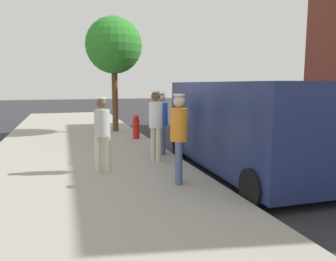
% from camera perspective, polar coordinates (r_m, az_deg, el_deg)
% --- Properties ---
extents(ground_plane, '(80.00, 80.00, 0.00)m').
position_cam_1_polar(ground_plane, '(8.61, 9.90, -6.17)').
color(ground_plane, '#2D2D33').
extents(sidewalk_slab, '(5.00, 32.00, 0.15)m').
position_cam_1_polar(sidewalk_slab, '(7.66, -14.19, -7.50)').
color(sidewalk_slab, '#9E998E').
rests_on(sidewalk_slab, ground).
extents(parking_meter_near, '(0.14, 0.18, 1.52)m').
position_cam_1_polar(parking_meter_near, '(7.55, 2.17, 1.08)').
color(parking_meter_near, gray).
rests_on(parking_meter_near, sidewalk_slab).
extents(pedestrian_in_orange, '(0.34, 0.35, 1.76)m').
position_cam_1_polar(pedestrian_in_orange, '(6.39, 1.91, -0.33)').
color(pedestrian_in_orange, '#4C608C').
rests_on(pedestrian_in_orange, sidewalk_slab).
extents(pedestrian_in_gray, '(0.36, 0.34, 1.66)m').
position_cam_1_polar(pedestrian_in_gray, '(7.40, -11.36, 0.16)').
color(pedestrian_in_gray, beige).
rests_on(pedestrian_in_gray, sidewalk_slab).
extents(pedestrian_in_blue, '(0.34, 0.36, 1.72)m').
position_cam_1_polar(pedestrian_in_blue, '(9.06, -1.14, 1.97)').
color(pedestrian_in_blue, '#4C608C').
rests_on(pedestrian_in_blue, sidewalk_slab).
extents(pedestrian_in_white, '(0.34, 0.34, 1.78)m').
position_cam_1_polar(pedestrian_in_white, '(8.28, -2.13, 1.69)').
color(pedestrian_in_white, beige).
rests_on(pedestrian_in_white, sidewalk_slab).
extents(parked_van, '(2.24, 5.25, 2.15)m').
position_cam_1_polar(parked_van, '(7.90, 13.26, 0.99)').
color(parked_van, navy).
rests_on(parked_van, ground).
extents(street_tree, '(2.28, 2.28, 4.65)m').
position_cam_1_polar(street_tree, '(13.83, -9.41, 14.33)').
color(street_tree, brown).
rests_on(street_tree, sidewalk_slab).
extents(fire_hydrant, '(0.24, 0.24, 0.86)m').
position_cam_1_polar(fire_hydrant, '(11.81, -5.57, 0.59)').
color(fire_hydrant, red).
rests_on(fire_hydrant, sidewalk_slab).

